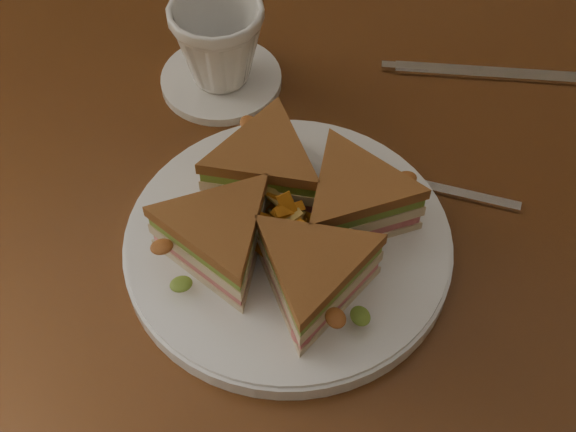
{
  "coord_description": "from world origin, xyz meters",
  "views": [
    {
      "loc": [
        0.08,
        -0.45,
        1.34
      ],
      "look_at": [
        -0.05,
        -0.06,
        0.8
      ],
      "focal_mm": 50.0,
      "sensor_mm": 36.0,
      "label": 1
    }
  ],
  "objects_px": {
    "plate": "(288,245)",
    "saucer": "(221,80)",
    "spoon": "(377,174)",
    "coffee_cup": "(218,43)",
    "table": "(350,272)",
    "sandwich_wedges": "(288,220)",
    "knife": "(475,73)"
  },
  "relations": [
    {
      "from": "spoon",
      "to": "coffee_cup",
      "type": "height_order",
      "value": "coffee_cup"
    },
    {
      "from": "plate",
      "to": "spoon",
      "type": "bearing_deg",
      "value": 63.0
    },
    {
      "from": "sandwich_wedges",
      "to": "saucer",
      "type": "height_order",
      "value": "sandwich_wedges"
    },
    {
      "from": "spoon",
      "to": "coffee_cup",
      "type": "xyz_separation_m",
      "value": [
        -0.19,
        0.08,
        0.05
      ]
    },
    {
      "from": "table",
      "to": "plate",
      "type": "xyz_separation_m",
      "value": [
        -0.05,
        -0.06,
        0.11
      ]
    },
    {
      "from": "knife",
      "to": "spoon",
      "type": "bearing_deg",
      "value": -123.28
    },
    {
      "from": "table",
      "to": "saucer",
      "type": "distance_m",
      "value": 0.24
    },
    {
      "from": "sandwich_wedges",
      "to": "coffee_cup",
      "type": "distance_m",
      "value": 0.23
    },
    {
      "from": "plate",
      "to": "coffee_cup",
      "type": "relative_size",
      "value": 3.02
    },
    {
      "from": "sandwich_wedges",
      "to": "spoon",
      "type": "distance_m",
      "value": 0.13
    },
    {
      "from": "plate",
      "to": "spoon",
      "type": "relative_size",
      "value": 1.58
    },
    {
      "from": "plate",
      "to": "knife",
      "type": "xyz_separation_m",
      "value": [
        0.12,
        0.28,
        -0.01
      ]
    },
    {
      "from": "knife",
      "to": "coffee_cup",
      "type": "height_order",
      "value": "coffee_cup"
    },
    {
      "from": "spoon",
      "to": "saucer",
      "type": "xyz_separation_m",
      "value": [
        -0.19,
        0.08,
        0.0
      ]
    },
    {
      "from": "sandwich_wedges",
      "to": "knife",
      "type": "distance_m",
      "value": 0.31
    },
    {
      "from": "table",
      "to": "coffee_cup",
      "type": "relative_size",
      "value": 12.47
    },
    {
      "from": "coffee_cup",
      "to": "saucer",
      "type": "bearing_deg",
      "value": 0.0
    },
    {
      "from": "table",
      "to": "coffee_cup",
      "type": "height_order",
      "value": "coffee_cup"
    },
    {
      "from": "plate",
      "to": "saucer",
      "type": "height_order",
      "value": "plate"
    },
    {
      "from": "plate",
      "to": "coffee_cup",
      "type": "bearing_deg",
      "value": 126.06
    },
    {
      "from": "saucer",
      "to": "sandwich_wedges",
      "type": "bearing_deg",
      "value": -53.94
    },
    {
      "from": "plate",
      "to": "table",
      "type": "bearing_deg",
      "value": 50.8
    },
    {
      "from": "saucer",
      "to": "coffee_cup",
      "type": "xyz_separation_m",
      "value": [
        0.0,
        0.0,
        0.05
      ]
    },
    {
      "from": "saucer",
      "to": "plate",
      "type": "bearing_deg",
      "value": -53.94
    },
    {
      "from": "table",
      "to": "spoon",
      "type": "distance_m",
      "value": 0.11
    },
    {
      "from": "table",
      "to": "coffee_cup",
      "type": "xyz_separation_m",
      "value": [
        -0.18,
        0.12,
        0.15
      ]
    },
    {
      "from": "sandwich_wedges",
      "to": "saucer",
      "type": "xyz_separation_m",
      "value": [
        -0.13,
        0.18,
        -0.04
      ]
    },
    {
      "from": "sandwich_wedges",
      "to": "saucer",
      "type": "distance_m",
      "value": 0.23
    },
    {
      "from": "table",
      "to": "saucer",
      "type": "relative_size",
      "value": 9.43
    },
    {
      "from": "table",
      "to": "plate",
      "type": "height_order",
      "value": "plate"
    },
    {
      "from": "sandwich_wedges",
      "to": "spoon",
      "type": "bearing_deg",
      "value": 63.0
    },
    {
      "from": "spoon",
      "to": "saucer",
      "type": "height_order",
      "value": "same"
    }
  ]
}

